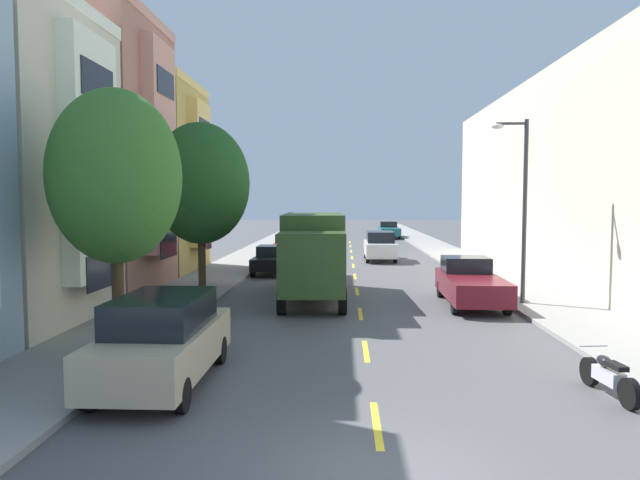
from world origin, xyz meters
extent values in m
plane|color=#4C4C4F|center=(0.00, 30.00, 0.00)|extent=(160.00, 160.00, 0.00)
cube|color=gray|center=(-7.10, 28.00, 0.07)|extent=(3.20, 120.00, 0.14)
cube|color=gray|center=(7.10, 28.00, 0.07)|extent=(3.20, 120.00, 0.14)
cube|color=yellow|center=(0.00, 2.00, 0.00)|extent=(0.14, 2.20, 0.01)
cube|color=yellow|center=(0.00, 7.00, 0.00)|extent=(0.14, 2.20, 0.01)
cube|color=yellow|center=(0.00, 12.00, 0.00)|extent=(0.14, 2.20, 0.01)
cube|color=yellow|center=(0.00, 17.00, 0.00)|extent=(0.14, 2.20, 0.01)
cube|color=yellow|center=(0.00, 22.00, 0.00)|extent=(0.14, 2.20, 0.01)
cube|color=yellow|center=(0.00, 27.00, 0.00)|extent=(0.14, 2.20, 0.01)
cube|color=yellow|center=(0.00, 32.00, 0.00)|extent=(0.14, 2.20, 0.01)
cube|color=yellow|center=(0.00, 37.00, 0.00)|extent=(0.14, 2.20, 0.01)
cube|color=yellow|center=(0.00, 42.00, 0.00)|extent=(0.14, 2.20, 0.01)
cube|color=yellow|center=(0.00, 47.00, 0.00)|extent=(0.14, 2.20, 0.01)
cube|color=white|center=(-8.95, 9.69, 9.93)|extent=(0.60, 6.64, 0.44)
cube|color=white|center=(-8.42, 9.69, 5.24)|extent=(0.55, 2.99, 7.57)
cube|color=#1E232D|center=(-8.13, 9.69, 1.75)|extent=(0.04, 2.27, 1.10)
cube|color=#1E232D|center=(-8.13, 9.69, 4.66)|extent=(0.04, 2.27, 1.10)
cube|color=#1E232D|center=(-8.13, 9.69, 7.57)|extent=(0.04, 2.27, 1.10)
cube|color=#B27560|center=(-14.02, 16.53, 5.71)|extent=(10.64, 6.64, 11.41)
cube|color=#E19B83|center=(-8.95, 16.53, 11.63)|extent=(0.60, 6.64, 0.44)
cube|color=#E19B83|center=(-8.42, 16.53, 6.16)|extent=(0.55, 2.99, 8.90)
cube|color=#1E232D|center=(-8.13, 16.53, 2.05)|extent=(0.04, 2.27, 1.10)
cube|color=#1E232D|center=(-8.13, 16.53, 5.48)|extent=(0.04, 2.27, 1.10)
cube|color=#1E232D|center=(-8.13, 16.53, 8.90)|extent=(0.04, 2.27, 1.10)
cube|color=tan|center=(-14.73, 23.37, 4.99)|extent=(12.06, 6.64, 9.98)
cube|color=#F9D572|center=(-8.95, 23.37, 10.20)|extent=(0.60, 6.64, 0.44)
cube|color=#F9D572|center=(-8.42, 23.37, 5.39)|extent=(0.55, 2.99, 7.78)
cube|color=#1E232D|center=(-8.13, 23.37, 1.80)|extent=(0.04, 2.27, 1.10)
cube|color=#1E232D|center=(-8.13, 23.37, 4.79)|extent=(0.04, 2.27, 1.10)
cube|color=#1E232D|center=(-8.13, 23.37, 7.78)|extent=(0.04, 2.27, 1.10)
cylinder|color=#47331E|center=(-6.40, 6.54, 1.52)|extent=(0.31, 0.31, 2.75)
ellipsoid|color=#387028|center=(-6.40, 6.54, 4.56)|extent=(3.33, 3.33, 4.44)
cylinder|color=#47331E|center=(-6.40, 15.36, 1.47)|extent=(0.30, 0.30, 2.66)
ellipsoid|color=#1E4C1E|center=(-6.40, 15.36, 4.65)|extent=(3.95, 3.95, 4.93)
cylinder|color=#38383D|center=(6.10, 13.68, 3.53)|extent=(0.16, 0.16, 6.78)
cylinder|color=#38383D|center=(5.55, 13.68, 6.77)|extent=(1.10, 0.10, 0.10)
ellipsoid|color=silver|center=(5.05, 13.68, 6.67)|extent=(0.44, 0.28, 0.20)
cube|color=#2D471E|center=(-1.84, 15.98, 2.03)|extent=(2.62, 6.03, 2.74)
cube|color=#2D471E|center=(-1.69, 11.86, 1.76)|extent=(2.37, 1.98, 2.20)
cube|color=black|center=(-1.65, 10.96, 2.24)|extent=(2.02, 0.16, 0.97)
cube|color=black|center=(-1.95, 18.87, 0.43)|extent=(2.40, 0.25, 0.24)
cylinder|color=black|center=(-2.74, 11.77, 0.48)|extent=(0.32, 0.97, 0.96)
cylinder|color=black|center=(-0.62, 11.85, 0.48)|extent=(0.32, 0.97, 0.96)
cylinder|color=black|center=(-2.96, 17.71, 0.48)|extent=(0.32, 0.97, 0.96)
cylinder|color=black|center=(-0.85, 17.79, 0.48)|extent=(0.32, 0.97, 0.96)
cylinder|color=black|center=(-2.92, 16.61, 0.48)|extent=(0.32, 0.97, 0.96)
cylinder|color=black|center=(-0.81, 16.69, 0.48)|extent=(0.32, 0.97, 0.96)
cube|color=orange|center=(-4.28, 41.69, 0.78)|extent=(2.07, 4.85, 0.90)
cube|color=black|center=(-4.28, 41.69, 1.58)|extent=(1.79, 2.83, 0.70)
cylinder|color=black|center=(-5.18, 40.09, 0.33)|extent=(0.24, 0.67, 0.66)
cylinder|color=black|center=(-3.45, 40.04, 0.33)|extent=(0.24, 0.67, 0.66)
cylinder|color=black|center=(-5.10, 43.35, 0.33)|extent=(0.24, 0.67, 0.66)
cylinder|color=black|center=(-3.37, 43.30, 0.33)|extent=(0.24, 0.67, 0.66)
cube|color=black|center=(-4.50, 22.85, 0.64)|extent=(1.75, 4.00, 0.62)
cube|color=black|center=(-4.50, 23.33, 1.23)|extent=(1.53, 1.68, 0.55)
cylinder|color=black|center=(-5.26, 21.49, 0.33)|extent=(0.22, 0.66, 0.66)
cylinder|color=black|center=(-3.74, 21.49, 0.33)|extent=(0.22, 0.66, 0.66)
cylinder|color=black|center=(-5.26, 24.21, 0.33)|extent=(0.22, 0.66, 0.66)
cylinder|color=black|center=(-3.74, 24.21, 0.33)|extent=(0.22, 0.66, 0.66)
cube|color=tan|center=(-4.46, 4.06, 0.78)|extent=(1.97, 4.81, 0.90)
cube|color=black|center=(-4.46, 4.06, 1.58)|extent=(1.73, 2.79, 0.70)
cylinder|color=black|center=(-5.33, 2.43, 0.33)|extent=(0.22, 0.66, 0.66)
cylinder|color=black|center=(-3.60, 2.43, 0.33)|extent=(0.22, 0.66, 0.66)
cylinder|color=black|center=(-5.32, 5.70, 0.33)|extent=(0.22, 0.66, 0.66)
cylinder|color=black|center=(-3.59, 5.69, 0.33)|extent=(0.22, 0.66, 0.66)
cube|color=#195B60|center=(4.20, 52.98, 0.73)|extent=(2.03, 5.31, 0.80)
cube|color=black|center=(4.19, 54.14, 1.43)|extent=(1.77, 1.60, 0.60)
cylinder|color=black|center=(5.08, 54.79, 0.33)|extent=(0.22, 0.66, 0.66)
cylinder|color=black|center=(3.30, 54.78, 0.33)|extent=(0.22, 0.66, 0.66)
cylinder|color=black|center=(5.10, 51.18, 0.33)|extent=(0.22, 0.66, 0.66)
cylinder|color=black|center=(3.32, 51.17, 0.33)|extent=(0.22, 0.66, 0.66)
cube|color=maroon|center=(4.22, 13.81, 0.73)|extent=(2.13, 5.35, 0.80)
cube|color=black|center=(4.25, 14.97, 1.43)|extent=(1.80, 1.63, 0.60)
cylinder|color=black|center=(5.15, 15.58, 0.33)|extent=(0.24, 0.67, 0.66)
cylinder|color=black|center=(3.37, 15.63, 0.33)|extent=(0.24, 0.67, 0.66)
cylinder|color=black|center=(5.06, 11.98, 0.33)|extent=(0.24, 0.67, 0.66)
cylinder|color=black|center=(3.28, 12.03, 0.33)|extent=(0.24, 0.67, 0.66)
cube|color=navy|center=(-4.35, 54.44, 0.64)|extent=(1.92, 4.74, 0.62)
cube|color=black|center=(-4.34, 54.81, 1.23)|extent=(1.66, 2.85, 0.55)
cylinder|color=black|center=(-5.18, 52.86, 0.33)|extent=(0.23, 0.66, 0.66)
cylinder|color=black|center=(-3.58, 52.82, 0.33)|extent=(0.23, 0.66, 0.66)
cylinder|color=black|center=(-5.12, 56.05, 0.33)|extent=(0.23, 0.66, 0.66)
cylinder|color=black|center=(-3.52, 56.02, 0.33)|extent=(0.23, 0.66, 0.66)
cube|color=#AD1E1E|center=(-4.26, 31.74, 0.73)|extent=(2.11, 5.34, 0.80)
cube|color=black|center=(-4.24, 30.57, 1.43)|extent=(1.79, 1.63, 0.60)
cylinder|color=black|center=(-5.12, 29.92, 0.33)|extent=(0.23, 0.66, 0.66)
cylinder|color=black|center=(-3.34, 29.96, 0.33)|extent=(0.23, 0.66, 0.66)
cylinder|color=black|center=(-5.19, 33.52, 0.33)|extent=(0.23, 0.66, 0.66)
cylinder|color=black|center=(-3.41, 33.56, 0.33)|extent=(0.23, 0.66, 0.66)
cube|color=silver|center=(1.80, 30.08, 0.78)|extent=(1.95, 4.80, 0.90)
cube|color=black|center=(1.80, 30.08, 1.58)|extent=(1.72, 2.78, 0.70)
cylinder|color=black|center=(2.67, 31.71, 0.33)|extent=(0.22, 0.66, 0.66)
cylinder|color=black|center=(0.94, 31.71, 0.33)|extent=(0.22, 0.66, 0.66)
cylinder|color=black|center=(2.67, 28.44, 0.33)|extent=(0.22, 0.66, 0.66)
cylinder|color=black|center=(0.94, 28.44, 0.33)|extent=(0.22, 0.66, 0.66)
cylinder|color=black|center=(4.68, 4.37, 0.30)|extent=(0.20, 0.61, 0.60)
cylinder|color=black|center=(4.82, 2.93, 0.30)|extent=(0.20, 0.61, 0.60)
cube|color=silver|center=(4.75, 3.65, 0.42)|extent=(0.36, 0.84, 0.28)
ellipsoid|color=black|center=(4.73, 3.83, 0.68)|extent=(0.24, 0.48, 0.22)
cube|color=black|center=(4.78, 3.39, 0.70)|extent=(0.27, 0.54, 0.10)
cylinder|color=silver|center=(4.69, 4.26, 0.88)|extent=(0.62, 0.09, 0.03)
camera|label=1|loc=(-0.59, -7.98, 3.94)|focal=32.44mm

